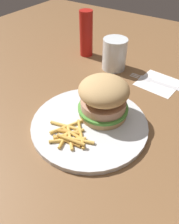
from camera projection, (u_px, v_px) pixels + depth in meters
name	position (u px, v px, depth m)	size (l,w,h in m)	color
ground_plane	(92.00, 120.00, 0.52)	(1.60, 1.60, 0.00)	brown
plate	(89.00, 124.00, 0.50)	(0.27, 0.27, 0.01)	silver
sandwich	(104.00, 97.00, 0.49)	(0.12, 0.12, 0.10)	tan
fries_pile	(70.00, 135.00, 0.46)	(0.10, 0.12, 0.01)	#E5B251
napkin	(158.00, 83.00, 0.64)	(0.11, 0.11, 0.00)	white
fork	(158.00, 82.00, 0.64)	(0.02, 0.17, 0.00)	silver
drink_glass	(114.00, 55.00, 0.68)	(0.08, 0.08, 0.10)	silver
ketchup_bottle	(86.00, 34.00, 0.73)	(0.04, 0.04, 0.15)	#B21914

